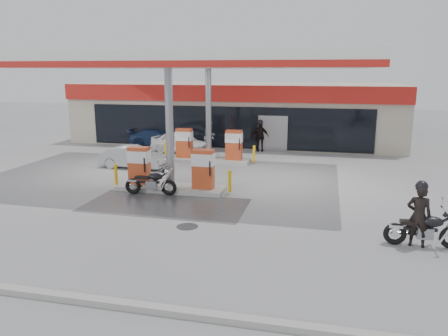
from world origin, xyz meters
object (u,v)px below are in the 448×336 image
(parked_car_left, at_px, (159,138))
(parked_motorcycle, at_px, (152,183))
(main_motorcycle, at_px, (425,230))
(pump_island_far, at_px, (209,149))
(hatchback_silver, at_px, (133,157))
(biker_walking, at_px, (260,136))
(biker_main, at_px, (419,216))
(attendant, at_px, (210,136))
(sedan_white, at_px, (181,142))
(pump_island_near, at_px, (171,174))

(parked_car_left, bearing_deg, parked_motorcycle, -158.87)
(parked_car_left, bearing_deg, main_motorcycle, -134.95)
(pump_island_far, relative_size, hatchback_silver, 1.49)
(pump_island_far, distance_m, biker_walking, 4.41)
(biker_main, bearing_deg, parked_car_left, -37.83)
(pump_island_far, bearing_deg, hatchback_silver, -144.36)
(attendant, height_order, biker_walking, attendant)
(main_motorcycle, bearing_deg, hatchback_silver, 146.68)
(hatchback_silver, bearing_deg, parked_motorcycle, -143.46)
(sedan_white, relative_size, attendant, 1.95)
(attendant, bearing_deg, biker_main, -123.29)
(pump_island_near, distance_m, attendant, 8.83)
(biker_main, xyz_separation_m, parked_motorcycle, (-9.39, 3.21, -0.42))
(pump_island_near, distance_m, parked_car_left, 10.97)
(sedan_white, xyz_separation_m, biker_walking, (4.57, 1.60, 0.28))
(pump_island_near, relative_size, parked_motorcycle, 2.40)
(biker_main, distance_m, biker_walking, 15.31)
(main_motorcycle, distance_m, attendant, 16.08)
(sedan_white, bearing_deg, parked_motorcycle, -157.44)
(biker_main, height_order, biker_walking, biker_walking)
(parked_motorcycle, height_order, hatchback_silver, hatchback_silver)
(sedan_white, bearing_deg, pump_island_near, -152.84)
(main_motorcycle, bearing_deg, biker_main, -178.81)
(parked_motorcycle, distance_m, parked_car_left, 11.50)
(pump_island_near, height_order, sedan_white, pump_island_near)
(parked_motorcycle, xyz_separation_m, sedan_white, (-1.80, 8.99, 0.15))
(parked_motorcycle, bearing_deg, parked_car_left, 104.90)
(pump_island_near, distance_m, parked_motorcycle, 0.98)
(pump_island_near, height_order, pump_island_far, same)
(main_motorcycle, relative_size, attendant, 1.12)
(pump_island_far, height_order, biker_main, biker_main)
(main_motorcycle, height_order, sedan_white, sedan_white)
(sedan_white, bearing_deg, pump_island_far, -122.01)
(pump_island_far, relative_size, attendant, 2.67)
(parked_motorcycle, bearing_deg, biker_main, -24.14)
(parked_car_left, bearing_deg, biker_main, -135.39)
(pump_island_near, xyz_separation_m, biker_main, (8.85, -4.00, 0.20))
(main_motorcycle, xyz_separation_m, hatchback_silver, (-12.40, 7.59, 0.08))
(pump_island_near, bearing_deg, hatchback_silver, 132.92)
(pump_island_far, relative_size, sedan_white, 1.37)
(attendant, bearing_deg, parked_motorcycle, -159.11)
(main_motorcycle, distance_m, hatchback_silver, 14.54)
(pump_island_near, height_order, parked_motorcycle, pump_island_near)
(pump_island_far, height_order, parked_motorcycle, pump_island_far)
(biker_main, xyz_separation_m, parked_car_left, (-13.35, 14.00, -0.34))
(main_motorcycle, relative_size, biker_main, 1.19)
(parked_motorcycle, height_order, parked_car_left, parked_car_left)
(pump_island_near, xyz_separation_m, parked_motorcycle, (-0.54, -0.79, -0.22))
(pump_island_near, relative_size, sedan_white, 1.37)
(pump_island_far, bearing_deg, parked_motorcycle, -94.54)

